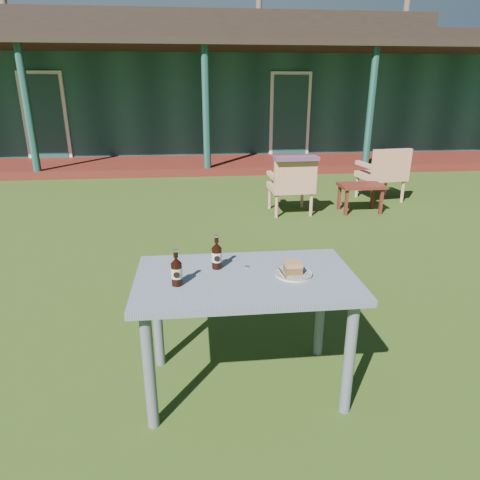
{
  "coord_description": "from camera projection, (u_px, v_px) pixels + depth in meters",
  "views": [
    {
      "loc": [
        -0.26,
        -3.71,
        1.69
      ],
      "look_at": [
        0.0,
        -1.3,
        0.82
      ],
      "focal_mm": 32.0,
      "sensor_mm": 36.0,
      "label": 1
    }
  ],
  "objects": [
    {
      "name": "ground",
      "position": [
        226.0,
        275.0,
        4.07
      ],
      "size": [
        80.0,
        80.0,
        0.0
      ],
      "primitive_type": "plane",
      "color": "#334916"
    },
    {
      "name": "armchair_right",
      "position": [
        384.0,
        171.0,
        6.53
      ],
      "size": [
        0.68,
        0.64,
        0.82
      ],
      "color": "tan",
      "rests_on": "ground"
    },
    {
      "name": "pavilion",
      "position": [
        201.0,
        89.0,
        12.3
      ],
      "size": [
        15.8,
        8.3,
        3.45
      ],
      "color": "#19433B",
      "rests_on": "ground"
    },
    {
      "name": "cake_slice",
      "position": [
        293.0,
        267.0,
        2.33
      ],
      "size": [
        0.09,
        0.09,
        0.06
      ],
      "color": "brown",
      "rests_on": "plate"
    },
    {
      "name": "fork",
      "position": [
        282.0,
        273.0,
        2.32
      ],
      "size": [
        0.03,
        0.14,
        0.0
      ],
      "primitive_type": "cube",
      "rotation": [
        0.0,
        0.0,
        0.09
      ],
      "color": "silver",
      "rests_on": "plate"
    },
    {
      "name": "floral_throw",
      "position": [
        296.0,
        158.0,
        5.6
      ],
      "size": [
        0.59,
        0.23,
        0.05
      ],
      "primitive_type": "cube",
      "rotation": [
        0.0,
        0.0,
        3.18
      ],
      "color": "#5B3659",
      "rests_on": "armchair_left"
    },
    {
      "name": "cola_bottle_near",
      "position": [
        217.0,
        255.0,
        2.4
      ],
      "size": [
        0.06,
        0.06,
        0.2
      ],
      "color": "black",
      "rests_on": "cafe_table"
    },
    {
      "name": "bottle_cap",
      "position": [
        247.0,
        267.0,
        2.43
      ],
      "size": [
        0.03,
        0.03,
        0.01
      ],
      "primitive_type": "cylinder",
      "color": "silver",
      "rests_on": "cafe_table"
    },
    {
      "name": "plate",
      "position": [
        294.0,
        273.0,
        2.34
      ],
      "size": [
        0.2,
        0.2,
        0.01
      ],
      "color": "silver",
      "rests_on": "cafe_table"
    },
    {
      "name": "armchair_left",
      "position": [
        292.0,
        183.0,
        5.87
      ],
      "size": [
        0.59,
        0.56,
        0.78
      ],
      "color": "tan",
      "rests_on": "ground"
    },
    {
      "name": "side_table",
      "position": [
        361.0,
        188.0,
        5.99
      ],
      "size": [
        0.6,
        0.4,
        0.4
      ],
      "color": "#591C15",
      "rests_on": "ground"
    },
    {
      "name": "cola_bottle_far",
      "position": [
        177.0,
        271.0,
        2.19
      ],
      "size": [
        0.06,
        0.06,
        0.2
      ],
      "color": "black",
      "rests_on": "cafe_table"
    },
    {
      "name": "tree_mid",
      "position": [
        259.0,
        17.0,
        20.05
      ],
      "size": [
        0.28,
        0.28,
        9.5
      ],
      "primitive_type": "cylinder",
      "color": "brown",
      "rests_on": "ground"
    },
    {
      "name": "cafe_table",
      "position": [
        246.0,
        293.0,
        2.36
      ],
      "size": [
        1.2,
        0.7,
        0.72
      ],
      "color": "slate",
      "rests_on": "ground"
    }
  ]
}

